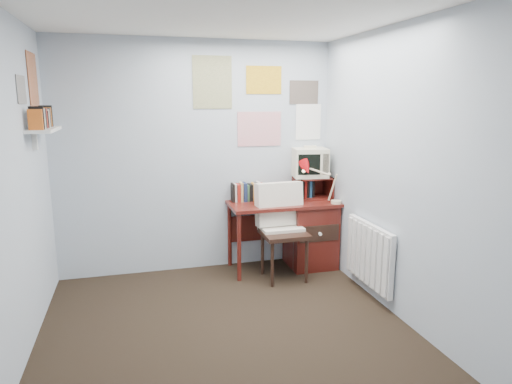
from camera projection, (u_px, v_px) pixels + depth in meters
ground at (233, 345)px, 3.55m from camera, size 3.50×3.50×0.00m
back_wall at (197, 158)px, 4.95m from camera, size 3.00×0.02×2.50m
left_wall at (2, 199)px, 2.91m from camera, size 0.02×3.50×2.50m
right_wall at (413, 178)px, 3.68m from camera, size 0.02×3.50×2.50m
ceiling at (230, 4)px, 3.04m from camera, size 3.00×3.50×0.02m
desk at (306, 231)px, 5.17m from camera, size 1.20×0.55×0.76m
desk_chair at (284, 234)px, 4.77m from camera, size 0.50×0.48×0.98m
desk_lamp at (337, 184)px, 4.93m from camera, size 0.34×0.31×0.42m
tv_riser at (313, 187)px, 5.21m from camera, size 0.40×0.30×0.25m
crt_tv at (310, 161)px, 5.15m from camera, size 0.42×0.40×0.35m
book_row at (258, 190)px, 5.11m from camera, size 0.60×0.14×0.22m
radiator at (369, 254)px, 4.36m from camera, size 0.09×0.80×0.60m
wall_shelf at (44, 130)px, 3.90m from camera, size 0.20×0.62×0.24m
posters_back at (259, 101)px, 5.00m from camera, size 1.20×0.01×0.90m
posters_left at (27, 84)px, 3.80m from camera, size 0.01×0.70×0.60m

